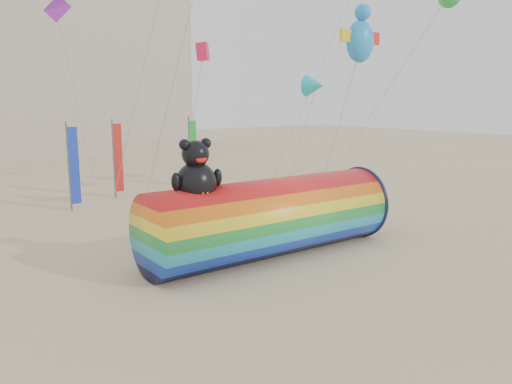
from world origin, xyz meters
TOP-DOWN VIEW (x-y plane):
  - ground at (0.00, 0.00)m, footprint 160.00×160.00m
  - windsock_assembly at (0.09, -0.08)m, footprint 11.11×3.39m
  - kite_handler at (5.81, 3.87)m, footprint 0.63×0.44m
  - fabric_bundle at (6.02, 1.99)m, footprint 2.62×1.35m
  - festival_banners at (0.52, 15.37)m, footprint 10.44×3.58m

SIDE VIEW (x-z plane):
  - ground at x=0.00m, z-range 0.00..0.00m
  - fabric_bundle at x=6.02m, z-range -0.03..0.37m
  - kite_handler at x=5.81m, z-range 0.00..1.66m
  - windsock_assembly at x=0.09m, z-range -0.86..4.26m
  - festival_banners at x=0.52m, z-range 0.04..5.24m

